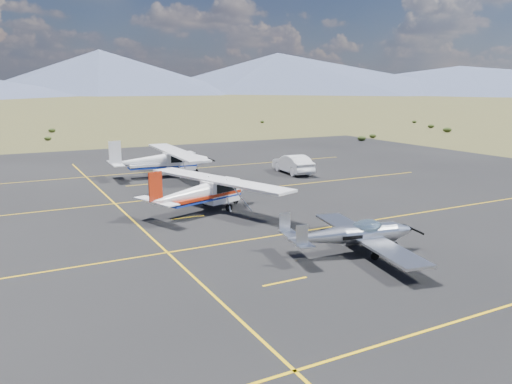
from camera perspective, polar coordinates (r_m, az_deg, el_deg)
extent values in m
plane|color=#383D1C|center=(24.13, 5.18, -6.14)|extent=(1600.00, 1600.00, 0.00)
cube|color=black|center=(30.00, -2.08, -2.47)|extent=(72.00, 72.00, 0.02)
cube|color=silver|center=(23.54, 12.51, -5.05)|extent=(2.92, 8.57, 0.11)
ellipsoid|color=#99BFD8|center=(23.41, 12.56, -4.00)|extent=(1.68, 1.16, 0.77)
cube|color=silver|center=(22.00, 4.58, -5.29)|extent=(1.17, 2.89, 0.06)
cube|color=silver|center=(20.91, 5.28, -5.01)|extent=(0.52, 0.15, 0.94)
cube|color=silver|center=(22.76, 3.31, -3.57)|extent=(0.52, 0.15, 0.94)
cylinder|color=black|center=(24.45, 15.54, -5.89)|extent=(0.33, 0.14, 0.32)
cylinder|color=black|center=(22.67, 13.43, -7.11)|extent=(0.39, 0.17, 0.38)
cylinder|color=black|center=(24.54, 10.78, -5.51)|extent=(0.39, 0.17, 0.38)
cube|color=white|center=(31.24, -4.10, 0.15)|extent=(2.53, 1.86, 1.39)
cube|color=white|center=(30.96, -4.40, 1.40)|extent=(5.23, 11.24, 0.14)
cube|color=black|center=(31.18, -4.11, 0.67)|extent=(1.96, 1.70, 0.57)
cube|color=#AF270E|center=(30.39, -5.95, -0.42)|extent=(5.27, 2.83, 0.19)
cube|color=#AF270E|center=(28.05, -11.41, 0.62)|extent=(0.85, 0.36, 1.65)
cube|color=white|center=(28.22, -11.34, -1.02)|extent=(1.81, 3.37, 0.06)
cylinder|color=black|center=(32.33, -2.33, -1.05)|extent=(0.38, 0.22, 0.37)
cylinder|color=black|center=(30.45, -3.12, -1.80)|extent=(0.47, 0.28, 0.45)
cylinder|color=black|center=(32.01, -5.80, -1.16)|extent=(0.47, 0.28, 0.45)
cube|color=white|center=(43.23, -8.76, 3.49)|extent=(2.54, 1.40, 1.53)
cube|color=white|center=(43.06, -9.09, 4.51)|extent=(2.23, 12.52, 0.16)
cube|color=black|center=(43.19, -8.78, 3.91)|extent=(1.86, 1.42, 0.62)
cube|color=white|center=(42.85, -10.65, 3.20)|extent=(5.71, 1.54, 0.20)
cube|color=white|center=(41.88, -15.82, 4.39)|extent=(0.97, 0.12, 1.81)
cube|color=white|center=(42.01, -15.75, 3.17)|extent=(0.99, 3.66, 0.07)
cylinder|color=black|center=(43.83, -6.88, 2.35)|extent=(0.41, 0.13, 0.41)
cylinder|color=black|center=(42.16, -8.69, 1.98)|extent=(0.50, 0.17, 0.50)
cylinder|color=black|center=(44.41, -9.59, 2.46)|extent=(0.50, 0.17, 0.50)
imported|color=white|center=(43.82, 4.23, 3.22)|extent=(2.10, 5.09, 1.64)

